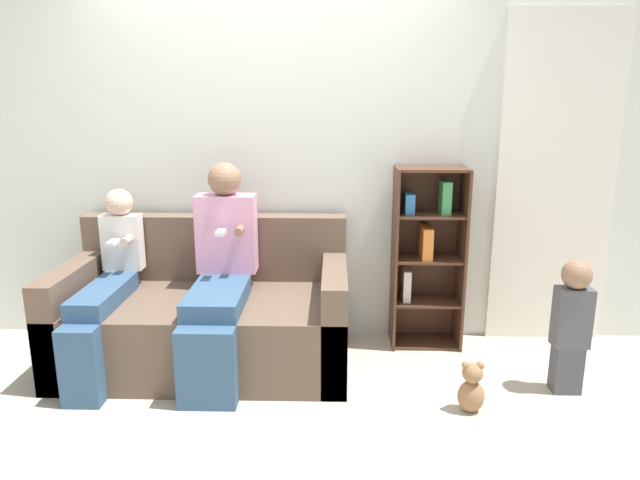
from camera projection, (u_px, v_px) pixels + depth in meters
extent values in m
plane|color=#B2A893|center=(257.00, 406.00, 3.19)|extent=(14.00, 14.00, 0.00)
cube|color=silver|center=(273.00, 158.00, 3.92)|extent=(10.00, 0.06, 2.55)
cube|color=silver|center=(555.00, 182.00, 3.86)|extent=(0.79, 0.04, 2.24)
cube|color=brown|center=(204.00, 335.00, 3.58)|extent=(1.79, 0.78, 0.46)
cube|color=brown|center=(217.00, 279.00, 3.98)|extent=(1.79, 0.16, 0.90)
cube|color=brown|center=(73.00, 319.00, 3.57)|extent=(0.15, 0.78, 0.67)
cube|color=brown|center=(334.00, 321.00, 3.53)|extent=(0.15, 0.78, 0.67)
cube|color=#335170|center=(206.00, 368.00, 3.14)|extent=(0.33, 0.12, 0.46)
cube|color=#335170|center=(217.00, 298.00, 3.41)|extent=(0.33, 0.59, 0.11)
cube|color=#E599BC|center=(227.00, 233.00, 3.71)|extent=(0.38, 0.17, 0.51)
sphere|color=#8C664C|center=(225.00, 179.00, 3.62)|extent=(0.21, 0.21, 0.21)
cylinder|color=#8C664C|center=(239.00, 231.00, 3.56)|extent=(0.05, 0.10, 0.05)
cube|color=white|center=(221.00, 232.00, 3.51)|extent=(0.05, 0.12, 0.02)
cube|color=#335170|center=(81.00, 367.00, 3.16)|extent=(0.22, 0.12, 0.46)
cube|color=#335170|center=(103.00, 295.00, 3.46)|extent=(0.22, 0.65, 0.11)
cube|color=white|center=(123.00, 242.00, 3.77)|extent=(0.25, 0.11, 0.37)
sphere|color=beige|center=(119.00, 202.00, 3.71)|extent=(0.18, 0.18, 0.18)
cylinder|color=beige|center=(127.00, 241.00, 3.66)|extent=(0.05, 0.10, 0.05)
cube|color=white|center=(113.00, 242.00, 3.61)|extent=(0.05, 0.12, 0.02)
cube|color=#47474C|center=(566.00, 368.00, 3.33)|extent=(0.16, 0.12, 0.29)
cube|color=#4C4C51|center=(572.00, 317.00, 3.25)|extent=(0.20, 0.12, 0.35)
sphere|color=#8C664C|center=(577.00, 275.00, 3.19)|extent=(0.17, 0.17, 0.17)
cube|color=#4C2D1E|center=(394.00, 258.00, 3.87)|extent=(0.02, 0.30, 1.24)
cube|color=#4C2D1E|center=(461.00, 259.00, 3.86)|extent=(0.02, 0.30, 1.24)
cube|color=#4C2D1E|center=(425.00, 253.00, 4.01)|extent=(0.47, 0.02, 1.24)
cube|color=#4C2D1E|center=(424.00, 342.00, 4.02)|extent=(0.44, 0.26, 0.02)
cube|color=#4C2D1E|center=(426.00, 301.00, 3.94)|extent=(0.44, 0.26, 0.02)
cube|color=#4C2D1E|center=(428.00, 259.00, 3.87)|extent=(0.44, 0.26, 0.02)
cube|color=#4C2D1E|center=(430.00, 215.00, 3.80)|extent=(0.44, 0.26, 0.02)
cube|color=#4C2D1E|center=(432.00, 169.00, 3.72)|extent=(0.44, 0.26, 0.02)
cube|color=#429956|center=(445.00, 197.00, 3.77)|extent=(0.06, 0.16, 0.22)
cube|color=beige|center=(406.00, 284.00, 3.92)|extent=(0.05, 0.16, 0.22)
cube|color=orange|center=(426.00, 242.00, 3.84)|extent=(0.07, 0.22, 0.21)
cube|color=teal|center=(409.00, 203.00, 3.78)|extent=(0.06, 0.16, 0.13)
ellipsoid|color=#936B47|center=(471.00, 396.00, 3.12)|extent=(0.15, 0.12, 0.18)
sphere|color=#936B47|center=(473.00, 373.00, 3.09)|extent=(0.11, 0.11, 0.11)
sphere|color=#936B47|center=(466.00, 365.00, 3.08)|extent=(0.05, 0.05, 0.05)
sphere|color=#936B47|center=(480.00, 365.00, 3.07)|extent=(0.05, 0.05, 0.05)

